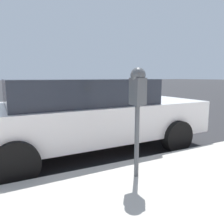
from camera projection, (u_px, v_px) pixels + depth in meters
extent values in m
plane|color=#2B2B2D|center=(36.00, 143.00, 4.93)|extent=(220.00, 220.00, 0.00)
cylinder|color=#4C5156|center=(137.00, 141.00, 2.83)|extent=(0.06, 0.06, 0.95)
cube|color=#4C5156|center=(138.00, 91.00, 2.73)|extent=(0.20, 0.14, 0.34)
sphere|color=#4C5156|center=(138.00, 75.00, 2.69)|extent=(0.19, 0.19, 0.19)
cube|color=gold|center=(133.00, 94.00, 2.83)|extent=(0.01, 0.11, 0.12)
cube|color=black|center=(133.00, 85.00, 2.81)|extent=(0.01, 0.10, 0.08)
cube|color=silver|center=(89.00, 119.00, 4.38)|extent=(2.03, 4.71, 0.65)
cube|color=#232833|center=(79.00, 91.00, 4.20)|extent=(1.75, 2.66, 0.46)
cylinder|color=black|center=(125.00, 120.00, 5.94)|extent=(0.24, 0.65, 0.64)
cylinder|color=black|center=(177.00, 137.00, 4.26)|extent=(0.24, 0.65, 0.64)
cylinder|color=black|center=(8.00, 132.00, 4.60)|extent=(0.24, 0.65, 0.64)
cylinder|color=black|center=(16.00, 164.00, 2.92)|extent=(0.24, 0.65, 0.64)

